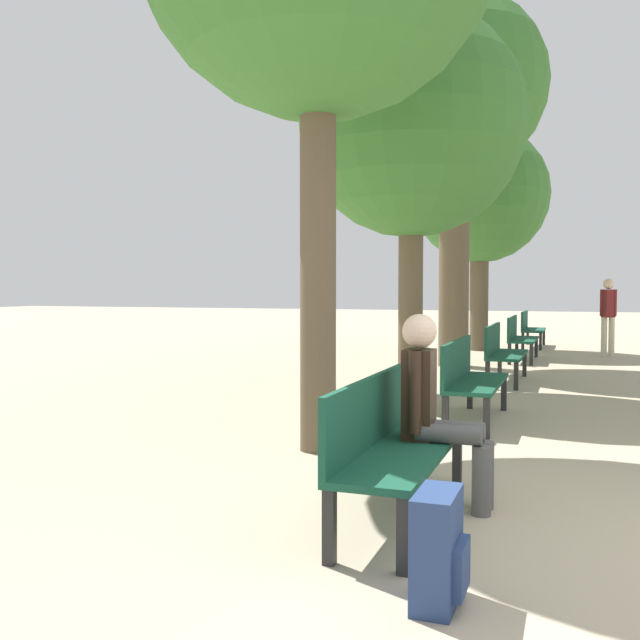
{
  "coord_description": "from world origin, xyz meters",
  "views": [
    {
      "loc": [
        -0.55,
        -3.87,
        1.37
      ],
      "look_at": [
        -3.31,
        3.74,
        1.01
      ],
      "focal_mm": 40.0,
      "sensor_mm": 36.0,
      "label": 1
    }
  ],
  "objects_px": {
    "bench_row_3": "(519,335)",
    "tree_row_3": "(480,196)",
    "bench_row_4": "(530,326)",
    "pedestrian_mid": "(608,312)",
    "bench_row_1": "(469,375)",
    "tree_row_1": "(411,125)",
    "bench_row_0": "(389,438)",
    "person_seated": "(436,405)",
    "bench_row_2": "(501,349)",
    "tree_row_2": "(455,91)",
    "backpack": "(439,549)"
  },
  "relations": [
    {
      "from": "bench_row_4",
      "to": "bench_row_0",
      "type": "bearing_deg",
      "value": -90.0
    },
    {
      "from": "tree_row_1",
      "to": "bench_row_2",
      "type": "bearing_deg",
      "value": 56.31
    },
    {
      "from": "pedestrian_mid",
      "to": "person_seated",
      "type": "bearing_deg",
      "value": -97.24
    },
    {
      "from": "bench_row_1",
      "to": "bench_row_2",
      "type": "relative_size",
      "value": 1.0
    },
    {
      "from": "tree_row_1",
      "to": "pedestrian_mid",
      "type": "xyz_separation_m",
      "value": [
        2.63,
        6.24,
        -2.58
      ]
    },
    {
      "from": "bench_row_4",
      "to": "tree_row_3",
      "type": "height_order",
      "value": "tree_row_3"
    },
    {
      "from": "bench_row_2",
      "to": "tree_row_3",
      "type": "height_order",
      "value": "tree_row_3"
    },
    {
      "from": "bench_row_4",
      "to": "tree_row_1",
      "type": "bearing_deg",
      "value": -97.13
    },
    {
      "from": "bench_row_0",
      "to": "pedestrian_mid",
      "type": "distance_m",
      "value": 11.41
    },
    {
      "from": "bench_row_0",
      "to": "tree_row_3",
      "type": "xyz_separation_m",
      "value": [
        -1.01,
        11.86,
        2.91
      ]
    },
    {
      "from": "tree_row_2",
      "to": "pedestrian_mid",
      "type": "relative_size",
      "value": 4.13
    },
    {
      "from": "bench_row_3",
      "to": "bench_row_2",
      "type": "bearing_deg",
      "value": -90.0
    },
    {
      "from": "bench_row_3",
      "to": "person_seated",
      "type": "xyz_separation_m",
      "value": [
        0.22,
        -9.52,
        0.16
      ]
    },
    {
      "from": "bench_row_3",
      "to": "bench_row_1",
      "type": "bearing_deg",
      "value": -90.0
    },
    {
      "from": "tree_row_3",
      "to": "backpack",
      "type": "xyz_separation_m",
      "value": [
        1.5,
        -12.93,
        -3.15
      ]
    },
    {
      "from": "tree_row_3",
      "to": "bench_row_2",
      "type": "bearing_deg",
      "value": -79.24
    },
    {
      "from": "bench_row_4",
      "to": "pedestrian_mid",
      "type": "bearing_deg",
      "value": -48.42
    },
    {
      "from": "person_seated",
      "to": "bench_row_4",
      "type": "bearing_deg",
      "value": 91.0
    },
    {
      "from": "backpack",
      "to": "pedestrian_mid",
      "type": "distance_m",
      "value": 12.41
    },
    {
      "from": "tree_row_3",
      "to": "pedestrian_mid",
      "type": "xyz_separation_m",
      "value": [
        2.63,
        -0.58,
        -2.49
      ]
    },
    {
      "from": "bench_row_1",
      "to": "backpack",
      "type": "bearing_deg",
      "value": -83.48
    },
    {
      "from": "bench_row_3",
      "to": "bench_row_4",
      "type": "bearing_deg",
      "value": 90.0
    },
    {
      "from": "person_seated",
      "to": "bench_row_3",
      "type": "bearing_deg",
      "value": 91.35
    },
    {
      "from": "bench_row_0",
      "to": "backpack",
      "type": "xyz_separation_m",
      "value": [
        0.5,
        -1.06,
        -0.24
      ]
    },
    {
      "from": "tree_row_1",
      "to": "tree_row_3",
      "type": "relative_size",
      "value": 1.01
    },
    {
      "from": "bench_row_1",
      "to": "tree_row_3",
      "type": "relative_size",
      "value": 0.34
    },
    {
      "from": "bench_row_4",
      "to": "pedestrian_mid",
      "type": "xyz_separation_m",
      "value": [
        1.62,
        -1.82,
        0.41
      ]
    },
    {
      "from": "bench_row_3",
      "to": "tree_row_2",
      "type": "bearing_deg",
      "value": -126.47
    },
    {
      "from": "bench_row_1",
      "to": "bench_row_3",
      "type": "xyz_separation_m",
      "value": [
        0.0,
        6.55,
        0.0
      ]
    },
    {
      "from": "bench_row_3",
      "to": "backpack",
      "type": "bearing_deg",
      "value": -87.39
    },
    {
      "from": "backpack",
      "to": "pedestrian_mid",
      "type": "height_order",
      "value": "pedestrian_mid"
    },
    {
      "from": "bench_row_0",
      "to": "bench_row_3",
      "type": "height_order",
      "value": "same"
    },
    {
      "from": "bench_row_4",
      "to": "tree_row_3",
      "type": "xyz_separation_m",
      "value": [
        -1.01,
        -1.24,
        2.91
      ]
    },
    {
      "from": "tree_row_3",
      "to": "person_seated",
      "type": "relative_size",
      "value": 4.05
    },
    {
      "from": "tree_row_2",
      "to": "tree_row_3",
      "type": "xyz_separation_m",
      "value": [
        -0.0,
        3.4,
        -1.4
      ]
    },
    {
      "from": "tree_row_2",
      "to": "tree_row_3",
      "type": "height_order",
      "value": "tree_row_2"
    },
    {
      "from": "bench_row_4",
      "to": "backpack",
      "type": "distance_m",
      "value": 14.18
    },
    {
      "from": "bench_row_0",
      "to": "bench_row_2",
      "type": "distance_m",
      "value": 6.55
    },
    {
      "from": "bench_row_1",
      "to": "person_seated",
      "type": "distance_m",
      "value": 2.98
    },
    {
      "from": "bench_row_1",
      "to": "bench_row_4",
      "type": "bearing_deg",
      "value": 90.0
    },
    {
      "from": "bench_row_3",
      "to": "person_seated",
      "type": "distance_m",
      "value": 9.53
    },
    {
      "from": "bench_row_3",
      "to": "tree_row_3",
      "type": "relative_size",
      "value": 0.34
    },
    {
      "from": "bench_row_0",
      "to": "person_seated",
      "type": "xyz_separation_m",
      "value": [
        0.22,
        0.31,
        0.16
      ]
    },
    {
      "from": "bench_row_1",
      "to": "tree_row_1",
      "type": "bearing_deg",
      "value": 119.77
    },
    {
      "from": "tree_row_2",
      "to": "person_seated",
      "type": "distance_m",
      "value": 9.23
    },
    {
      "from": "tree_row_3",
      "to": "pedestrian_mid",
      "type": "relative_size",
      "value": 3.14
    },
    {
      "from": "tree_row_1",
      "to": "bench_row_0",
      "type": "bearing_deg",
      "value": -78.68
    },
    {
      "from": "bench_row_3",
      "to": "tree_row_3",
      "type": "height_order",
      "value": "tree_row_3"
    },
    {
      "from": "bench_row_2",
      "to": "backpack",
      "type": "xyz_separation_m",
      "value": [
        0.5,
        -7.62,
        -0.24
      ]
    },
    {
      "from": "bench_row_3",
      "to": "tree_row_3",
      "type": "xyz_separation_m",
      "value": [
        -1.01,
        2.03,
        2.91
      ]
    }
  ]
}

